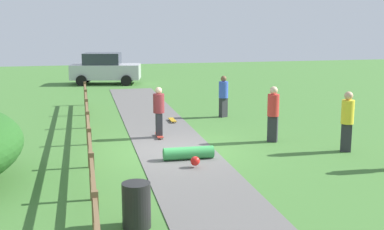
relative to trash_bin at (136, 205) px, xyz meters
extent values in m
plane|color=#427533|center=(1.80, 5.57, -0.45)|extent=(60.00, 60.00, 0.00)
cube|color=#605E5B|center=(1.80, 5.57, -0.44)|extent=(2.40, 28.00, 0.02)
cube|color=brown|center=(-0.80, -0.86, 0.10)|extent=(0.12, 0.12, 1.10)
cube|color=brown|center=(-0.80, 1.71, 0.10)|extent=(0.12, 0.12, 1.10)
cube|color=brown|center=(-0.80, 4.28, 0.10)|extent=(0.12, 0.12, 1.10)
cube|color=brown|center=(-0.80, 6.85, 0.10)|extent=(0.12, 0.12, 1.10)
cube|color=brown|center=(-0.80, 9.43, 0.10)|extent=(0.12, 0.12, 1.10)
cube|color=brown|center=(-0.80, 12.00, 0.10)|extent=(0.12, 0.12, 1.10)
cube|color=brown|center=(-0.80, 14.57, 0.10)|extent=(0.12, 0.12, 1.10)
cube|color=brown|center=(-0.80, 5.57, 0.05)|extent=(0.08, 18.00, 0.09)
cube|color=brown|center=(-0.80, 5.57, 0.50)|extent=(0.08, 18.00, 0.09)
cylinder|color=black|center=(0.00, 0.00, 0.00)|extent=(0.56, 0.56, 0.90)
cube|color=#B23326|center=(1.57, 7.30, -0.36)|extent=(0.21, 0.80, 0.02)
cylinder|color=silver|center=(1.50, 7.58, -0.40)|extent=(0.03, 0.06, 0.06)
cylinder|color=silver|center=(1.65, 7.57, -0.40)|extent=(0.03, 0.06, 0.06)
cylinder|color=silver|center=(1.49, 7.02, -0.40)|extent=(0.03, 0.06, 0.06)
cylinder|color=silver|center=(1.64, 7.01, -0.40)|extent=(0.03, 0.06, 0.06)
cube|color=#2D2D33|center=(1.57, 7.30, 0.04)|extent=(0.21, 0.32, 0.77)
cylinder|color=maroon|center=(1.57, 7.30, 0.74)|extent=(0.39, 0.39, 0.64)
sphere|color=beige|center=(1.57, 7.30, 1.18)|extent=(0.23, 0.23, 0.23)
cylinder|color=green|center=(1.98, 4.44, -0.25)|extent=(1.46, 0.36, 0.36)
sphere|color=red|center=(1.99, 3.59, -0.25)|extent=(0.26, 0.26, 0.26)
cube|color=#BF8C19|center=(2.48, 9.82, -0.36)|extent=(0.20, 0.80, 0.02)
cylinder|color=silver|center=(2.56, 9.54, -0.40)|extent=(0.03, 0.06, 0.06)
cylinder|color=silver|center=(2.41, 9.54, -0.40)|extent=(0.03, 0.06, 0.06)
cylinder|color=silver|center=(2.56, 10.10, -0.40)|extent=(0.03, 0.06, 0.06)
cylinder|color=silver|center=(2.41, 10.10, -0.40)|extent=(0.03, 0.06, 0.06)
cube|color=#2D2D33|center=(4.72, 10.39, -0.05)|extent=(0.38, 0.33, 0.80)
cylinder|color=blue|center=(4.72, 10.39, 0.69)|extent=(0.51, 0.51, 0.67)
sphere|color=brown|center=(4.72, 10.39, 1.14)|extent=(0.24, 0.24, 0.24)
cube|color=#2D2D33|center=(6.88, 4.31, -0.02)|extent=(0.38, 0.34, 0.87)
cylinder|color=yellow|center=(6.88, 4.31, 0.78)|extent=(0.52, 0.52, 0.72)
sphere|color=tan|center=(6.88, 4.31, 1.27)|extent=(0.26, 0.26, 0.26)
cube|color=#2D2D33|center=(5.14, 5.96, -0.02)|extent=(0.38, 0.34, 0.86)
cylinder|color=red|center=(5.14, 5.96, 0.77)|extent=(0.52, 0.52, 0.72)
sphere|color=beige|center=(5.14, 5.96, 1.26)|extent=(0.26, 0.26, 0.26)
cube|color=#B7B7BC|center=(0.55, 22.18, 0.32)|extent=(4.46, 2.51, 0.90)
cube|color=#2D333D|center=(0.35, 22.22, 1.12)|extent=(2.47, 1.97, 0.70)
cylinder|color=black|center=(2.05, 22.78, -0.13)|extent=(0.68, 0.36, 0.64)
cylinder|color=black|center=(1.69, 21.05, -0.13)|extent=(0.68, 0.36, 0.64)
cylinder|color=black|center=(-0.60, 23.32, -0.13)|extent=(0.68, 0.36, 0.64)
cylinder|color=black|center=(-0.95, 21.59, -0.13)|extent=(0.68, 0.36, 0.64)
camera|label=1|loc=(-0.94, -9.25, 3.56)|focal=47.05mm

